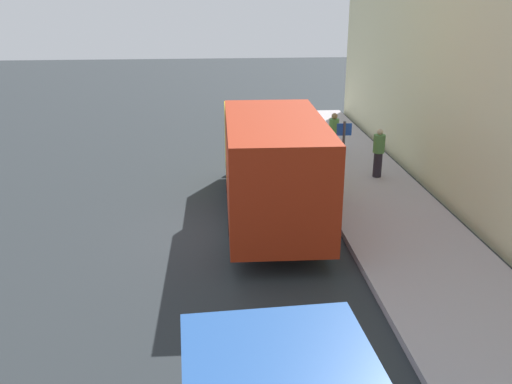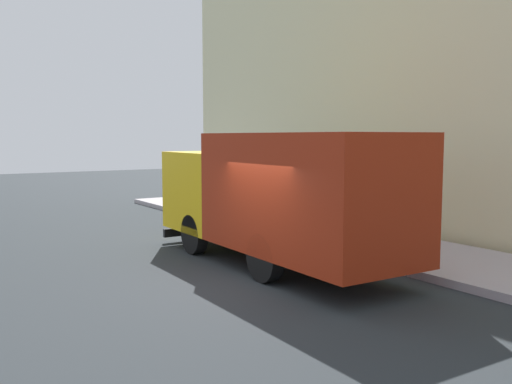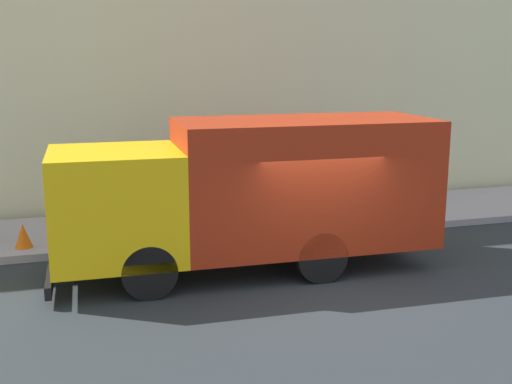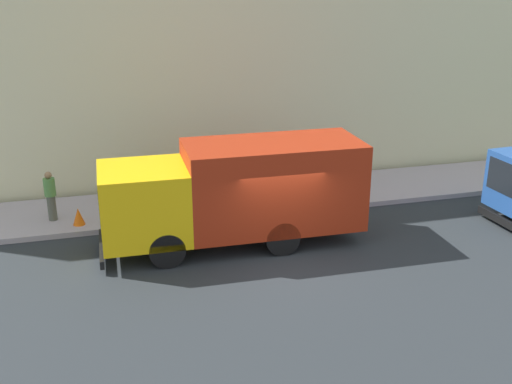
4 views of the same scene
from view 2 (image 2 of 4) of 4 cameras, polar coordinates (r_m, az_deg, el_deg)
name	(u,v)px [view 2 (image 2 of 4)]	position (r m, az deg, el deg)	size (l,w,h in m)	color
ground	(258,282)	(11.91, 0.24, -9.22)	(80.00, 80.00, 0.00)	#272C30
sidewalk	(411,253)	(14.93, 15.54, -6.02)	(3.39, 30.00, 0.18)	#AAA1A7
building_facade	(472,46)	(16.53, 21.23, 13.73)	(0.50, 30.00, 10.97)	beige
large_utility_truck	(278,194)	(13.14, 2.24, -0.16)	(2.60, 7.92, 3.14)	yellow
pedestrian_walking	(326,200)	(17.94, 7.16, -0.81)	(0.47, 0.47, 1.67)	black
pedestrian_standing	(256,194)	(19.44, -0.02, -0.26)	(0.43, 0.43, 1.66)	#525547
traffic_cone_orange	(253,216)	(18.48, -0.26, -2.42)	(0.39, 0.39, 0.56)	orange
street_sign_post	(327,190)	(15.18, 7.30, 0.19)	(0.44, 0.08, 2.44)	#4C5156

